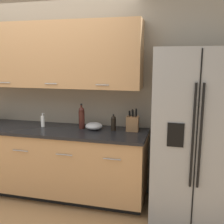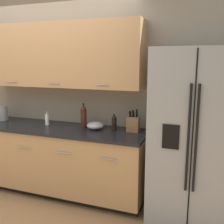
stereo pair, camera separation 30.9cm
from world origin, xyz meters
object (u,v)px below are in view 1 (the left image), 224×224
Objects in this scene: refrigerator at (194,136)px; oil_bottle at (113,123)px; knife_block at (133,123)px; wine_bottle at (82,117)px; soap_dispenser at (43,121)px; mixing_bowl at (94,126)px.

refrigerator reaches higher than oil_bottle.
oil_bottle is at bearing 171.91° from refrigerator.
wine_bottle reaches higher than knife_block.
oil_bottle is (-0.23, -0.03, -0.00)m from knife_block.
soap_dispenser is at bearing -175.55° from wine_bottle.
wine_bottle reaches higher than oil_bottle.
mixing_bowl is at bearing 174.33° from refrigerator.
knife_block is 1.37× the size of oil_bottle.
oil_bottle is (0.41, -0.00, -0.05)m from wine_bottle.
refrigerator is 0.95m from oil_bottle.
knife_block is 1.17m from soap_dispenser.
wine_bottle is at bearing 173.40° from mixing_bowl.
knife_block is at bearing 6.78° from oil_bottle.
refrigerator is 8.76× the size of mixing_bowl.
refrigerator is 9.24× the size of oil_bottle.
wine_bottle is at bearing -177.86° from knife_block.
soap_dispenser is 0.69m from mixing_bowl.
wine_bottle is (-1.36, 0.14, 0.11)m from refrigerator.
oil_bottle is (0.94, 0.04, 0.02)m from soap_dispenser.
wine_bottle is 0.20m from mixing_bowl.
soap_dispenser reaches higher than mixing_bowl.
oil_bottle reaches higher than mixing_bowl.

